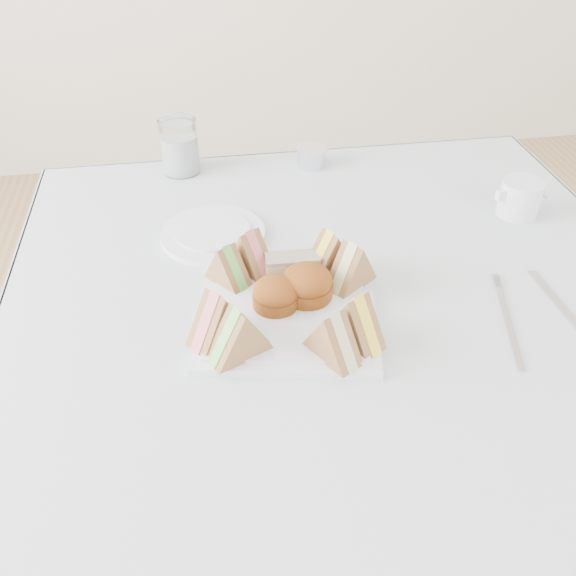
{
  "coord_description": "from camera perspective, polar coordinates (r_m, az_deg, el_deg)",
  "views": [
    {
      "loc": [
        -0.19,
        -0.69,
        1.33
      ],
      "look_at": [
        -0.09,
        -0.02,
        0.8
      ],
      "focal_mm": 38.0,
      "sensor_mm": 36.0,
      "label": 1
    }
  ],
  "objects": [
    {
      "name": "floor",
      "position": [
        1.51,
        3.45,
        -23.6
      ],
      "size": [
        4.0,
        4.0,
        0.0
      ],
      "primitive_type": "plane",
      "color": "#9E7751",
      "rests_on": "ground"
    },
    {
      "name": "table",
      "position": [
        1.19,
        4.14,
        -15.2
      ],
      "size": [
        0.9,
        0.9,
        0.74
      ],
      "primitive_type": "cube",
      "color": "brown",
      "rests_on": "floor"
    },
    {
      "name": "tablecloth",
      "position": [
        0.92,
        5.17,
        -1.28
      ],
      "size": [
        1.02,
        1.02,
        0.01
      ],
      "primitive_type": "cube",
      "color": "#AEBCC9",
      "rests_on": "table"
    },
    {
      "name": "serving_plate",
      "position": [
        0.89,
        0.0,
        -2.23
      ],
      "size": [
        0.3,
        0.3,
        0.01
      ],
      "primitive_type": "cube",
      "rotation": [
        0.0,
        0.0,
        -0.19
      ],
      "color": "silver",
      "rests_on": "tablecloth"
    },
    {
      "name": "sandwich_fl_a",
      "position": [
        0.82,
        -6.64,
        -2.5
      ],
      "size": [
        0.09,
        0.08,
        0.08
      ],
      "primitive_type": null,
      "rotation": [
        0.0,
        0.0,
        0.65
      ],
      "color": "brown",
      "rests_on": "serving_plate"
    },
    {
      "name": "sandwich_fl_b",
      "position": [
        0.79,
        -4.62,
        -4.09
      ],
      "size": [
        0.09,
        0.07,
        0.08
      ],
      "primitive_type": null,
      "rotation": [
        0.0,
        0.0,
        0.43
      ],
      "color": "brown",
      "rests_on": "serving_plate"
    },
    {
      "name": "sandwich_fr_a",
      "position": [
        0.81,
        6.42,
        -2.81
      ],
      "size": [
        0.08,
        0.09,
        0.07
      ],
      "primitive_type": null,
      "rotation": [
        0.0,
        0.0,
        -1.04
      ],
      "color": "brown",
      "rests_on": "serving_plate"
    },
    {
      "name": "sandwich_fr_b",
      "position": [
        0.79,
        4.23,
        -4.37
      ],
      "size": [
        0.07,
        0.09,
        0.07
      ],
      "primitive_type": null,
      "rotation": [
        0.0,
        0.0,
        -1.03
      ],
      "color": "brown",
      "rests_on": "serving_plate"
    },
    {
      "name": "sandwich_bl_a",
      "position": [
        0.92,
        -5.7,
        2.24
      ],
      "size": [
        0.07,
        0.08,
        0.07
      ],
      "primitive_type": null,
      "rotation": [
        0.0,
        0.0,
        2.21
      ],
      "color": "brown",
      "rests_on": "serving_plate"
    },
    {
      "name": "sandwich_bl_b",
      "position": [
        0.94,
        -3.56,
        3.51
      ],
      "size": [
        0.08,
        0.09,
        0.07
      ],
      "primitive_type": null,
      "rotation": [
        0.0,
        0.0,
        2.17
      ],
      "color": "brown",
      "rests_on": "serving_plate"
    },
    {
      "name": "sandwich_br_a",
      "position": [
        0.91,
        5.97,
        2.22
      ],
      "size": [
        0.09,
        0.08,
        0.07
      ],
      "primitive_type": null,
      "rotation": [
        0.0,
        0.0,
        -2.49
      ],
      "color": "brown",
      "rests_on": "serving_plate"
    },
    {
      "name": "sandwich_br_b",
      "position": [
        0.93,
        3.91,
        3.41
      ],
      "size": [
        0.09,
        0.07,
        0.07
      ],
      "primitive_type": null,
      "rotation": [
        0.0,
        0.0,
        -2.7
      ],
      "color": "brown",
      "rests_on": "serving_plate"
    },
    {
      "name": "scone_left",
      "position": [
        0.87,
        -1.18,
        -0.59
      ],
      "size": [
        0.07,
        0.07,
        0.05
      ],
      "primitive_type": "cylinder",
      "rotation": [
        0.0,
        0.0,
        -0.12
      ],
      "color": "#873C11",
      "rests_on": "serving_plate"
    },
    {
      "name": "scone_right",
      "position": [
        0.89,
        1.8,
        0.41
      ],
      "size": [
        0.08,
        0.08,
        0.05
      ],
      "primitive_type": "cylinder",
      "rotation": [
        0.0,
        0.0,
        0.08
      ],
      "color": "#873C11",
      "rests_on": "serving_plate"
    },
    {
      "name": "pastry_slice",
      "position": [
        0.93,
        0.42,
        2.03
      ],
      "size": [
        0.08,
        0.04,
        0.04
      ],
      "primitive_type": "cube",
      "rotation": [
        0.0,
        0.0,
        -0.03
      ],
      "color": "tan",
      "rests_on": "serving_plate"
    },
    {
      "name": "side_plate",
      "position": [
        1.06,
        -7.03,
        5.05
      ],
      "size": [
        0.22,
        0.22,
        0.01
      ],
      "primitive_type": "cylinder",
      "rotation": [
        0.0,
        0.0,
        0.27
      ],
      "color": "silver",
      "rests_on": "tablecloth"
    },
    {
      "name": "water_glass",
      "position": [
        1.26,
        -10.12,
        12.93
      ],
      "size": [
        0.09,
        0.09,
        0.11
      ],
      "primitive_type": "cylinder",
      "rotation": [
        0.0,
        0.0,
        0.22
      ],
      "color": "white",
      "rests_on": "tablecloth"
    },
    {
      "name": "tea_strainer",
      "position": [
        1.28,
        2.17,
        12.08
      ],
      "size": [
        0.07,
        0.07,
        0.04
      ],
      "primitive_type": "cylinder",
      "rotation": [
        0.0,
        0.0,
        -0.15
      ],
      "color": "silver",
      "rests_on": "tablecloth"
    },
    {
      "name": "knife",
      "position": [
        0.99,
        24.04,
        -1.43
      ],
      "size": [
        0.02,
        0.17,
        0.0
      ],
      "primitive_type": "cube",
      "rotation": [
        0.0,
        0.0,
        0.03
      ],
      "color": "silver",
      "rests_on": "tablecloth"
    },
    {
      "name": "fork",
      "position": [
        0.92,
        20.01,
        -3.45
      ],
      "size": [
        0.05,
        0.17,
        0.0
      ],
      "primitive_type": "cube",
      "rotation": [
        0.0,
        0.0,
        -0.26
      ],
      "color": "silver",
      "rests_on": "tablecloth"
    },
    {
      "name": "creamer_jug",
      "position": [
        1.18,
        20.87,
        7.88
      ],
      "size": [
        0.08,
        0.08,
        0.06
      ],
      "primitive_type": "cylinder",
      "rotation": [
        0.0,
        0.0,
        0.14
      ],
      "color": "silver",
      "rests_on": "tablecloth"
    }
  ]
}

